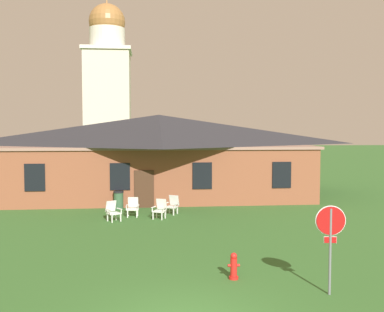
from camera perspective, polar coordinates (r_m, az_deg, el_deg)
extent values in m
cube|color=brown|center=(30.82, -4.10, -1.80)|extent=(18.33, 10.00, 3.20)
cube|color=#926D5E|center=(30.70, -4.11, 1.32)|extent=(18.69, 10.20, 0.16)
pyramid|color=#28282D|center=(30.68, -4.12, 3.29)|extent=(19.06, 10.40, 1.95)
cube|color=black|center=(26.48, -18.84, -2.52)|extent=(1.10, 0.06, 1.50)
cube|color=black|center=(25.83, -8.88, -2.52)|extent=(1.10, 0.06, 1.50)
cube|color=black|center=(25.97, 1.27, -2.44)|extent=(1.10, 0.06, 1.50)
cube|color=black|center=(26.91, 11.01, -2.30)|extent=(1.10, 0.06, 1.50)
cube|color=#422819|center=(25.87, -5.93, -4.07)|extent=(1.10, 0.06, 2.10)
cube|color=beige|center=(51.25, -10.33, 5.52)|extent=(4.80, 4.80, 12.54)
cube|color=silver|center=(51.88, -10.41, 12.66)|extent=(5.18, 5.18, 0.36)
cylinder|color=silver|center=(52.09, -10.43, 14.05)|extent=(3.80, 3.80, 2.20)
sphere|color=#9E6B38|center=(52.45, -10.45, 15.96)|extent=(3.88, 3.88, 3.88)
cone|color=#9E6B38|center=(53.00, -10.48, 18.43)|extent=(0.24, 0.24, 1.00)
cylinder|color=slate|center=(13.11, 16.68, -11.26)|extent=(0.07, 0.07, 2.33)
cylinder|color=white|center=(12.93, 16.73, -7.64)|extent=(0.80, 0.12, 0.81)
cylinder|color=#B71414|center=(12.91, 16.76, -7.66)|extent=(0.76, 0.12, 0.76)
cube|color=#B71414|center=(13.03, 16.71, -9.89)|extent=(0.32, 0.07, 0.16)
cube|color=white|center=(13.04, 16.69, -9.88)|extent=(0.34, 0.06, 0.18)
cube|color=silver|center=(22.40, -8.81, -7.55)|extent=(0.07, 0.07, 0.36)
cube|color=silver|center=(22.18, -9.85, -7.67)|extent=(0.07, 0.07, 0.36)
cube|color=silver|center=(22.78, -9.36, -7.36)|extent=(0.07, 0.07, 0.36)
cube|color=silver|center=(22.57, -10.39, -7.48)|extent=(0.07, 0.07, 0.36)
cube|color=silver|center=(22.44, -9.61, -7.00)|extent=(0.73, 0.73, 0.05)
cube|color=silver|center=(22.66, -10.00, -6.13)|extent=(0.54, 0.44, 0.54)
cube|color=silver|center=(22.53, -8.94, -6.45)|extent=(0.30, 0.43, 0.03)
cube|color=silver|center=(22.41, -8.73, -6.79)|extent=(0.06, 0.06, 0.22)
cube|color=silver|center=(22.26, -10.25, -6.59)|extent=(0.30, 0.43, 0.03)
cube|color=silver|center=(22.14, -10.05, -6.93)|extent=(0.06, 0.06, 0.22)
cube|color=silver|center=(23.22, -6.82, -7.13)|extent=(0.05, 0.05, 0.36)
cube|color=silver|center=(23.26, -7.96, -7.12)|extent=(0.05, 0.05, 0.36)
cube|color=silver|center=(23.65, -6.73, -6.94)|extent=(0.05, 0.05, 0.36)
cube|color=silver|center=(23.69, -7.84, -6.92)|extent=(0.05, 0.05, 0.36)
cube|color=silver|center=(23.42, -7.34, -6.54)|extent=(0.57, 0.56, 0.05)
cube|color=silver|center=(23.67, -7.28, -5.69)|extent=(0.52, 0.22, 0.54)
cube|color=silver|center=(23.34, -6.64, -6.08)|extent=(0.09, 0.47, 0.03)
cube|color=silver|center=(23.20, -6.67, -6.41)|extent=(0.04, 0.04, 0.22)
cube|color=silver|center=(23.39, -8.06, -6.07)|extent=(0.09, 0.47, 0.03)
cube|color=silver|center=(23.25, -8.10, -6.40)|extent=(0.04, 0.04, 0.22)
cube|color=silver|center=(22.50, -3.74, -7.46)|extent=(0.07, 0.07, 0.36)
cube|color=silver|center=(22.68, -4.82, -7.38)|extent=(0.07, 0.07, 0.36)
cube|color=silver|center=(22.91, -3.32, -7.26)|extent=(0.07, 0.07, 0.36)
cube|color=silver|center=(23.08, -4.39, -7.19)|extent=(0.07, 0.07, 0.36)
cube|color=silver|center=(22.75, -4.07, -6.81)|extent=(0.70, 0.69, 0.05)
cube|color=silver|center=(22.98, -3.78, -5.95)|extent=(0.55, 0.38, 0.54)
cube|color=silver|center=(22.59, -3.41, -6.38)|extent=(0.24, 0.45, 0.03)
cube|color=silver|center=(22.46, -3.56, -6.73)|extent=(0.05, 0.05, 0.22)
cube|color=silver|center=(22.81, -4.77, -6.29)|extent=(0.24, 0.45, 0.03)
cube|color=silver|center=(22.68, -4.93, -6.63)|extent=(0.05, 0.05, 0.22)
cube|color=silver|center=(23.64, -2.29, -6.92)|extent=(0.07, 0.07, 0.36)
cube|color=silver|center=(23.84, -3.29, -6.83)|extent=(0.07, 0.07, 0.36)
cube|color=silver|center=(24.03, -1.82, -6.74)|extent=(0.07, 0.07, 0.36)
cube|color=silver|center=(24.23, -2.80, -6.66)|extent=(0.07, 0.07, 0.36)
cube|color=silver|center=(23.90, -2.55, -6.30)|extent=(0.73, 0.72, 0.05)
cube|color=silver|center=(24.12, -2.22, -5.49)|extent=(0.54, 0.42, 0.54)
cube|color=silver|center=(23.72, -1.94, -5.90)|extent=(0.28, 0.44, 0.03)
cube|color=silver|center=(23.60, -2.12, -6.22)|extent=(0.05, 0.05, 0.22)
cube|color=silver|center=(23.98, -3.20, -5.80)|extent=(0.28, 0.44, 0.03)
cube|color=silver|center=(23.85, -3.37, -6.12)|extent=(0.05, 0.05, 0.22)
cylinder|color=red|center=(14.17, 5.16, -14.73)|extent=(0.28, 0.28, 0.08)
cylinder|color=red|center=(14.07, 5.17, -13.51)|extent=(0.20, 0.20, 0.55)
sphere|color=red|center=(13.98, 5.17, -12.20)|extent=(0.20, 0.20, 0.20)
cylinder|color=red|center=(14.03, 4.63, -13.32)|extent=(0.10, 0.08, 0.08)
cylinder|color=red|center=(14.08, 5.70, -13.27)|extent=(0.10, 0.08, 0.08)
cylinder|color=#335638|center=(25.73, -9.06, -5.49)|extent=(0.52, 0.52, 0.90)
cylinder|color=black|center=(25.66, -9.07, -4.41)|extent=(0.56, 0.56, 0.08)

